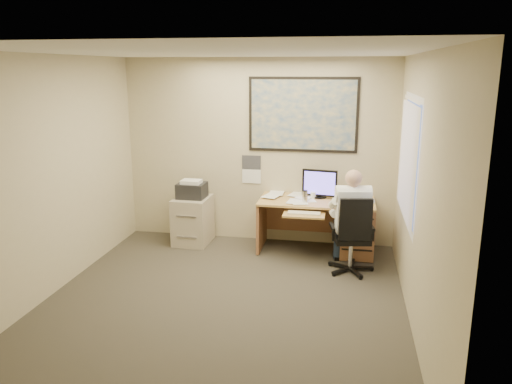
% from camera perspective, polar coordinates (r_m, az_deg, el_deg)
% --- Properties ---
extents(room_shell, '(4.00, 4.50, 2.70)m').
position_cam_1_polar(room_shell, '(5.21, -4.14, 0.68)').
color(room_shell, '#36322A').
rests_on(room_shell, ground).
extents(desk, '(1.60, 0.97, 1.15)m').
position_cam_1_polar(desk, '(7.12, 9.54, -3.39)').
color(desk, tan).
rests_on(desk, ground).
extents(world_map, '(1.56, 0.03, 1.06)m').
position_cam_1_polar(world_map, '(7.19, 5.39, 8.77)').
color(world_map, '#1E4C93').
rests_on(world_map, room_shell).
extents(wall_calendar, '(0.28, 0.01, 0.42)m').
position_cam_1_polar(wall_calendar, '(7.42, -0.53, 2.59)').
color(wall_calendar, white).
rests_on(wall_calendar, room_shell).
extents(window_blinds, '(0.06, 1.40, 1.30)m').
position_cam_1_polar(window_blinds, '(5.83, 17.05, 3.54)').
color(window_blinds, '#EEE4CD').
rests_on(window_blinds, room_shell).
extents(filing_cabinet, '(0.51, 0.61, 0.96)m').
position_cam_1_polar(filing_cabinet, '(7.47, -7.24, -2.72)').
color(filing_cabinet, '#B3A690').
rests_on(filing_cabinet, ground).
extents(office_chair, '(0.70, 0.70, 1.02)m').
position_cam_1_polar(office_chair, '(6.48, 10.70, -6.56)').
color(office_chair, black).
rests_on(office_chair, ground).
extents(person, '(0.69, 0.88, 1.32)m').
position_cam_1_polar(person, '(6.44, 10.92, -3.28)').
color(person, white).
rests_on(person, office_chair).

